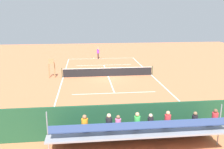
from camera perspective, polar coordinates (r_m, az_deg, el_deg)
The scene contains 12 objects.
ground_plane at distance 28.03m, azimuth -0.91°, elevation -0.38°, with size 60.00×60.00×0.00m, color #CC7047.
court_line_markings at distance 28.07m, azimuth -0.92°, elevation -0.36°, with size 10.10×22.20×0.01m.
tennis_net at distance 27.91m, azimuth -0.92°, elevation 0.61°, with size 10.30×0.10×1.07m.
backdrop_wall at distance 14.58m, azimuth 4.47°, elevation -10.41°, with size 18.00×0.16×2.00m, color #1E4C2D.
bleacher_stand at distance 13.34m, azimuth 5.89°, elevation -12.96°, with size 9.06×2.40×2.48m.
umpire_chair at distance 27.95m, azimuth -13.71°, elevation 1.93°, with size 0.67×0.67×2.14m.
courtside_bench at distance 16.02m, azimuth 12.85°, elevation -10.13°, with size 1.80×0.40×0.93m.
equipment_bag at distance 15.52m, azimuth 5.12°, elevation -12.18°, with size 0.90×0.36×0.36m, color #334C8C.
tennis_player at distance 38.43m, azimuth -3.21°, elevation 5.14°, with size 0.41×0.55×1.93m.
tennis_racket at distance 39.02m, azimuth -4.23°, elevation 3.77°, with size 0.57×0.42×0.03m.
tennis_ball_near at distance 37.82m, azimuth -4.42°, elevation 3.46°, with size 0.07×0.07×0.07m, color #CCDB33.
tennis_ball_far at distance 35.75m, azimuth -0.14°, elevation 2.87°, with size 0.07×0.07×0.07m, color #CCDB33.
Camera 1 is at (2.59, 27.00, 7.06)m, focal length 39.86 mm.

